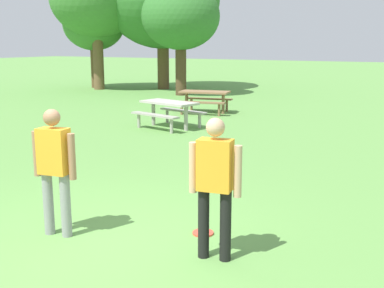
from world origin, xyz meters
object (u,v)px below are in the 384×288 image
Objects in this scene: frisbee at (203,233)px; person_catcher at (215,180)px; person_thrower at (55,164)px; picnic_table_far at (205,97)px; tree_back_left at (181,17)px; picnic_table_near at (169,109)px; tree_tall_left at (94,25)px.

person_catcher is at bearing -51.84° from frisbee.
frisbee is (1.62, 0.94, -0.93)m from person_thrower.
tree_back_left reaches higher than picnic_table_far.
frisbee is at bearing 30.24° from person_thrower.
person_thrower is 2.10m from person_catcher.
tree_back_left is at bearing 121.64° from frisbee.
person_catcher is at bearing -54.58° from picnic_table_near.
tree_tall_left reaches higher than picnic_table_far.
frisbee is (-0.46, 0.58, -0.93)m from person_catcher.
person_catcher is (2.07, 0.36, 0.00)m from person_thrower.
person_thrower is 0.83× the size of picnic_table_near.
tree_tall_left is 6.09m from tree_back_left.
tree_tall_left reaches higher than frisbee.
frisbee is 8.01m from picnic_table_near.
picnic_table_far is (-3.51, 10.65, -0.38)m from person_thrower.
frisbee is 10.99m from picnic_table_far.
frisbee is 21.65m from tree_tall_left.
person_thrower reaches higher than picnic_table_near.
tree_tall_left is at bearing 133.99° from frisbee.
person_catcher is 5.98× the size of frisbee.
picnic_table_near is (-5.06, 7.11, -0.38)m from person_catcher.
person_catcher is 0.83× the size of picnic_table_far.
tree_tall_left is at bearing 139.19° from picnic_table_near.
person_thrower is 5.98× the size of frisbee.
frisbee is at bearing -62.18° from picnic_table_far.
person_thrower is at bearing -50.97° from tree_tall_left.
person_thrower is 0.34× the size of tree_tall_left.
person_catcher is 8.74m from picnic_table_near.
person_thrower is 17.14m from tree_back_left.
person_thrower is at bearing -64.70° from tree_back_left.
frisbee is 17.25m from tree_back_left.
person_thrower reaches higher than frisbee.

